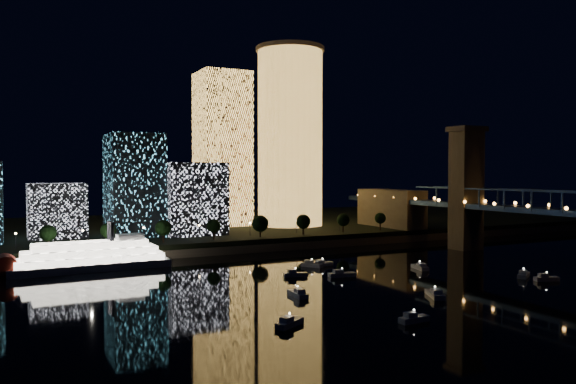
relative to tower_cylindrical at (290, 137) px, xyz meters
name	(u,v)px	position (x,y,z in m)	size (l,w,h in m)	color
ground	(422,286)	(-24.26, -128.40, -49.29)	(520.00, 520.00, 0.00)	black
far_bank	(223,227)	(-24.26, 31.60, -46.79)	(420.00, 160.00, 5.00)	black
seawall	(289,246)	(-24.26, -46.40, -47.79)	(420.00, 6.00, 3.00)	#6B5E4C
tower_cylindrical	(290,137)	(0.00, 0.00, 0.00)	(34.00, 34.00, 88.32)	#FBB650
tower_rectangular	(222,149)	(-29.81, 16.31, -6.16)	(23.97, 23.97, 76.26)	#FBB650
midrise_blocks	(101,196)	(-92.32, -10.84, -27.42)	(106.86, 34.83, 42.36)	silver
truss_bridge	(567,218)	(40.73, -124.68, -33.04)	(13.00, 266.00, 50.00)	#17274A
riverboat	(84,258)	(-105.25, -61.35, -45.19)	(53.37, 13.13, 15.96)	silver
motorboats	(382,281)	(-32.31, -121.09, -48.47)	(95.49, 74.81, 2.78)	silver
esplanade_trees	(218,226)	(-52.62, -40.40, -38.82)	(165.18, 6.88, 8.94)	black
street_lamps	(199,228)	(-58.26, -34.40, -40.27)	(132.70, 0.70, 5.65)	black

